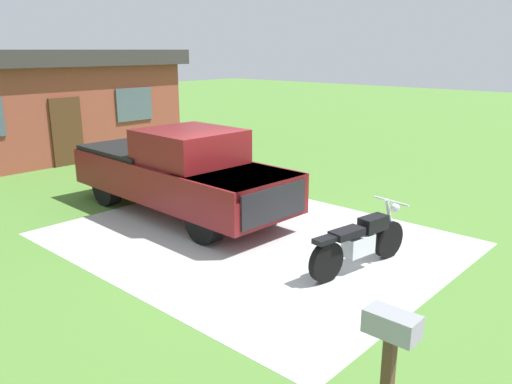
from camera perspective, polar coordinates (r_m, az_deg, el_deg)
The scene contains 6 objects.
ground_plane at distance 9.82m, azimuth -0.48°, elevation -5.25°, with size 80.00×80.00×0.00m, color #4D7C31.
driveway_pad at distance 9.82m, azimuth -0.48°, elevation -5.23°, with size 5.81×7.17×0.01m, color #ABABAB.
motorcycle at distance 8.55m, azimuth 11.57°, elevation -5.45°, with size 2.20×0.73×1.09m.
pickup_truck at distance 11.27m, azimuth -8.73°, elevation 2.38°, with size 2.19×5.69×1.90m.
mailbox at distance 4.92m, azimuth 14.83°, elevation -15.82°, with size 0.26×0.48×1.26m.
neighbor_house at distance 19.08m, azimuth -24.19°, elevation 9.15°, with size 9.60×5.60×3.50m.
Camera 1 is at (-6.74, -6.23, 3.51)m, focal length 35.78 mm.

